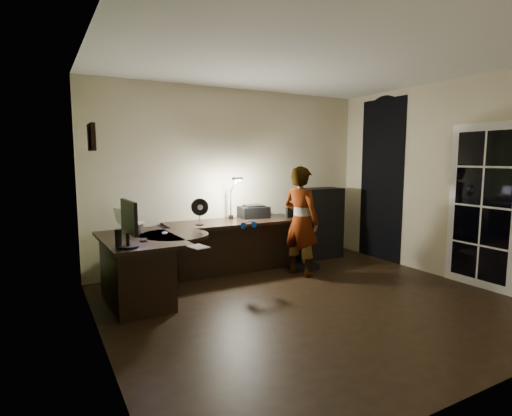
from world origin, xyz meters
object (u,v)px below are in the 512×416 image
desk_left (140,270)px  office_chair (304,238)px  monitor (127,230)px  desk_right (235,246)px  person (301,221)px  cabinet (318,223)px

desk_left → office_chair: (2.52, 0.32, 0.07)m
monitor → desk_right: bearing=29.6°
monitor → office_chair: bearing=13.0°
desk_left → person: bearing=-1.4°
cabinet → desk_left: bearing=-164.5°
person → office_chair: bearing=-60.0°
desk_left → office_chair: office_chair is taller
desk_right → monitor: bearing=-146.2°
desk_right → person: bearing=-39.4°
desk_left → cabinet: cabinet is taller
desk_right → person: person is taller
desk_left → monitor: size_ratio=2.54×
desk_right → cabinet: cabinet is taller
desk_left → cabinet: 3.18m
cabinet → person: person is taller
cabinet → monitor: (-3.32, -1.18, 0.36)m
monitor → person: bearing=8.1°
monitor → office_chair: size_ratio=0.57×
desk_left → office_chair: bearing=5.5°
person → cabinet: bearing=-68.7°
person → desk_right: bearing=31.4°
cabinet → monitor: cabinet is taller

